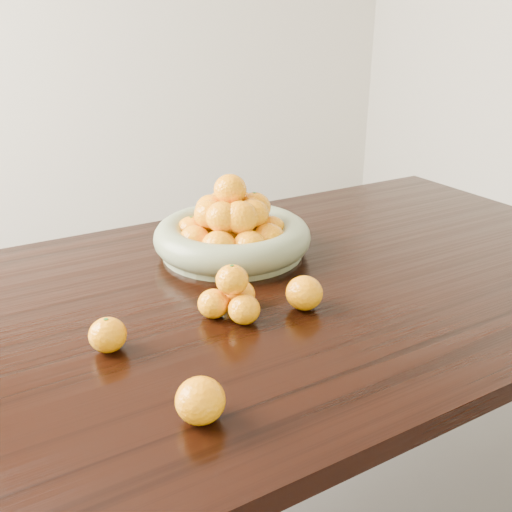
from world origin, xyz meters
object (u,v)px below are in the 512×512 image
dining_table (236,329)px  loose_orange_0 (108,335)px  orange_pyramid (232,296)px  fruit_bowl (233,232)px

dining_table → loose_orange_0: 0.33m
dining_table → orange_pyramid: (-0.05, -0.09, 0.13)m
fruit_bowl → dining_table: bearing=-116.6°
orange_pyramid → loose_orange_0: bearing=-179.4°
dining_table → loose_orange_0: size_ratio=30.85×
fruit_bowl → orange_pyramid: (-0.15, -0.27, -0.01)m
orange_pyramid → loose_orange_0: orange_pyramid is taller
loose_orange_0 → fruit_bowl: bearing=35.5°
dining_table → orange_pyramid: size_ratio=16.31×
orange_pyramid → dining_table: bearing=58.9°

